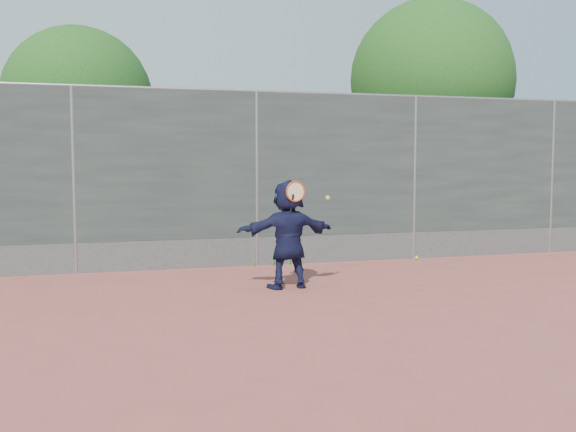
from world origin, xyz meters
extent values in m
plane|color=#9E4C42|center=(0.00, 0.00, 0.00)|extent=(80.00, 80.00, 0.00)
imported|color=#15183A|center=(-0.04, 1.41, 0.77)|extent=(1.46, 0.57, 1.55)
sphere|color=#A1D12E|center=(2.99, 3.34, 0.03)|extent=(0.07, 0.07, 0.07)
cube|color=#38423D|center=(0.00, 3.50, 1.75)|extent=(20.00, 0.04, 2.50)
cube|color=slate|center=(0.00, 3.50, 0.25)|extent=(20.00, 0.03, 0.50)
cylinder|color=gray|center=(0.00, 3.50, 3.00)|extent=(20.00, 0.05, 0.05)
cylinder|color=gray|center=(-3.00, 3.50, 1.50)|extent=(0.06, 0.06, 3.00)
cylinder|color=gray|center=(0.00, 3.50, 1.50)|extent=(0.06, 0.06, 3.00)
cylinder|color=gray|center=(3.00, 3.50, 1.50)|extent=(0.06, 0.06, 3.00)
cylinder|color=gray|center=(6.00, 3.50, 1.50)|extent=(0.06, 0.06, 3.00)
torus|color=red|center=(0.01, 1.21, 1.39)|extent=(0.29, 0.08, 0.29)
cylinder|color=beige|center=(0.01, 1.21, 1.39)|extent=(0.25, 0.05, 0.25)
cylinder|color=black|center=(-0.04, 1.23, 1.19)|extent=(0.05, 0.13, 0.33)
sphere|color=#A1D12E|center=(0.50, 1.26, 1.29)|extent=(0.07, 0.07, 0.07)
cylinder|color=#382314|center=(4.50, 5.70, 1.30)|extent=(0.28, 0.28, 2.60)
sphere|color=#23561C|center=(4.50, 5.70, 3.59)|extent=(3.60, 3.60, 3.60)
sphere|color=#23561C|center=(5.22, 5.90, 3.23)|extent=(2.52, 2.52, 2.52)
cylinder|color=#382314|center=(-3.00, 6.50, 1.10)|extent=(0.28, 0.28, 2.20)
sphere|color=#23561C|center=(-3.00, 6.50, 3.03)|extent=(3.00, 3.00, 3.00)
sphere|color=#23561C|center=(-2.40, 6.70, 2.73)|extent=(2.10, 2.10, 2.10)
cone|color=#387226|center=(0.25, 3.38, 0.13)|extent=(0.03, 0.03, 0.26)
cone|color=#387226|center=(0.55, 3.40, 0.15)|extent=(0.03, 0.03, 0.30)
cone|color=#387226|center=(-0.10, 3.36, 0.11)|extent=(0.03, 0.03, 0.22)
camera|label=1|loc=(-2.53, -7.28, 1.78)|focal=40.00mm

